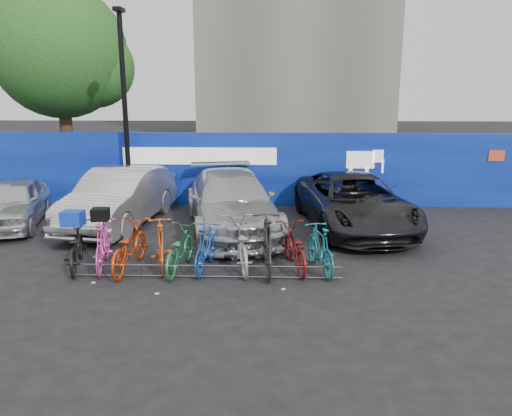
{
  "coord_description": "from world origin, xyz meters",
  "views": [
    {
      "loc": [
        1.36,
        -10.14,
        3.8
      ],
      "look_at": [
        0.97,
        2.0,
        0.87
      ],
      "focal_mm": 35.0,
      "sensor_mm": 36.0,
      "label": 1
    }
  ],
  "objects_px": {
    "car_1": "(120,197)",
    "car_2": "(231,202)",
    "bike_6": "(240,244)",
    "bike_3": "(161,244)",
    "lamppost": "(125,106)",
    "bike_8": "(294,248)",
    "car_3": "(354,202)",
    "bike_2": "(129,247)",
    "car_0": "(12,203)",
    "bike_0": "(75,247)",
    "tree": "(66,55)",
    "bike_4": "(179,249)",
    "bike_5": "(206,248)",
    "bike_rack": "(205,271)",
    "bike_9": "(320,249)",
    "bike_1": "(103,244)",
    "bike_7": "(267,244)"
  },
  "relations": [
    {
      "from": "lamppost",
      "to": "bike_8",
      "type": "xyz_separation_m",
      "value": [
        5.05,
        -5.36,
        -2.79
      ]
    },
    {
      "from": "car_3",
      "to": "bike_9",
      "type": "bearing_deg",
      "value": -117.67
    },
    {
      "from": "tree",
      "to": "bike_9",
      "type": "bearing_deg",
      "value": -47.96
    },
    {
      "from": "car_0",
      "to": "car_2",
      "type": "xyz_separation_m",
      "value": [
        6.17,
        -0.23,
        0.13
      ]
    },
    {
      "from": "car_3",
      "to": "bike_1",
      "type": "xyz_separation_m",
      "value": [
        -5.87,
        -3.37,
        -0.21
      ]
    },
    {
      "from": "bike_5",
      "to": "bike_7",
      "type": "relative_size",
      "value": 0.82
    },
    {
      "from": "bike_1",
      "to": "bike_2",
      "type": "bearing_deg",
      "value": 164.3
    },
    {
      "from": "bike_6",
      "to": "bike_2",
      "type": "bearing_deg",
      "value": -6.01
    },
    {
      "from": "bike_0",
      "to": "bike_3",
      "type": "height_order",
      "value": "bike_3"
    },
    {
      "from": "bike_3",
      "to": "car_0",
      "type": "bearing_deg",
      "value": -47.5
    },
    {
      "from": "car_1",
      "to": "bike_7",
      "type": "xyz_separation_m",
      "value": [
        4.19,
        -3.53,
        -0.2
      ]
    },
    {
      "from": "lamppost",
      "to": "car_0",
      "type": "bearing_deg",
      "value": -141.54
    },
    {
      "from": "car_1",
      "to": "car_3",
      "type": "distance_m",
      "value": 6.53
    },
    {
      "from": "bike_4",
      "to": "bike_5",
      "type": "xyz_separation_m",
      "value": [
        0.56,
        0.06,
        0.03
      ]
    },
    {
      "from": "car_0",
      "to": "bike_0",
      "type": "xyz_separation_m",
      "value": [
        3.07,
        -3.32,
        -0.18
      ]
    },
    {
      "from": "bike_6",
      "to": "bike_3",
      "type": "bearing_deg",
      "value": -8.61
    },
    {
      "from": "car_3",
      "to": "bike_3",
      "type": "bearing_deg",
      "value": -152.44
    },
    {
      "from": "lamppost",
      "to": "bike_rack",
      "type": "distance_m",
      "value": 7.48
    },
    {
      "from": "bike_0",
      "to": "bike_8",
      "type": "xyz_separation_m",
      "value": [
        4.7,
        0.12,
        -0.0
      ]
    },
    {
      "from": "car_0",
      "to": "bike_1",
      "type": "height_order",
      "value": "car_0"
    },
    {
      "from": "bike_rack",
      "to": "bike_9",
      "type": "bearing_deg",
      "value": 11.74
    },
    {
      "from": "bike_rack",
      "to": "bike_9",
      "type": "distance_m",
      "value": 2.46
    },
    {
      "from": "bike_1",
      "to": "bike_5",
      "type": "xyz_separation_m",
      "value": [
        2.23,
        -0.01,
        -0.04
      ]
    },
    {
      "from": "bike_8",
      "to": "tree",
      "type": "bearing_deg",
      "value": -60.58
    },
    {
      "from": "bike_0",
      "to": "bike_1",
      "type": "xyz_separation_m",
      "value": [
        0.59,
        0.02,
        0.06
      ]
    },
    {
      "from": "lamppost",
      "to": "bike_8",
      "type": "distance_m",
      "value": 7.87
    },
    {
      "from": "car_2",
      "to": "bike_1",
      "type": "relative_size",
      "value": 3.05
    },
    {
      "from": "car_3",
      "to": "bike_5",
      "type": "relative_size",
      "value": 3.25
    },
    {
      "from": "tree",
      "to": "bike_4",
      "type": "height_order",
      "value": "tree"
    },
    {
      "from": "bike_0",
      "to": "bike_8",
      "type": "height_order",
      "value": "bike_0"
    },
    {
      "from": "bike_1",
      "to": "bike_7",
      "type": "distance_m",
      "value": 3.53
    },
    {
      "from": "bike_rack",
      "to": "car_3",
      "type": "xyz_separation_m",
      "value": [
        3.62,
        3.91,
        0.58
      ]
    },
    {
      "from": "bike_5",
      "to": "bike_rack",
      "type": "bearing_deg",
      "value": 101.52
    },
    {
      "from": "car_3",
      "to": "bike_2",
      "type": "xyz_separation_m",
      "value": [
        -5.29,
        -3.42,
        -0.24
      ]
    },
    {
      "from": "bike_rack",
      "to": "car_0",
      "type": "xyz_separation_m",
      "value": [
        -5.91,
        3.85,
        0.5
      ]
    },
    {
      "from": "car_1",
      "to": "car_3",
      "type": "height_order",
      "value": "car_1"
    },
    {
      "from": "tree",
      "to": "car_3",
      "type": "bearing_deg",
      "value": -33.01
    },
    {
      "from": "tree",
      "to": "bike_9",
      "type": "height_order",
      "value": "tree"
    },
    {
      "from": "bike_2",
      "to": "bike_6",
      "type": "xyz_separation_m",
      "value": [
        2.36,
        0.18,
        0.02
      ]
    },
    {
      "from": "car_1",
      "to": "car_2",
      "type": "height_order",
      "value": "car_1"
    },
    {
      "from": "tree",
      "to": "bike_6",
      "type": "distance_m",
      "value": 13.27
    },
    {
      "from": "bike_5",
      "to": "bike_6",
      "type": "distance_m",
      "value": 0.73
    },
    {
      "from": "bike_6",
      "to": "bike_1",
      "type": "bearing_deg",
      "value": -7.99
    },
    {
      "from": "bike_0",
      "to": "bike_4",
      "type": "xyz_separation_m",
      "value": [
        2.25,
        -0.06,
        -0.01
      ]
    },
    {
      "from": "car_0",
      "to": "bike_1",
      "type": "bearing_deg",
      "value": -56.19
    },
    {
      "from": "bike_3",
      "to": "bike_8",
      "type": "height_order",
      "value": "bike_3"
    },
    {
      "from": "bike_3",
      "to": "bike_9",
      "type": "height_order",
      "value": "bike_3"
    },
    {
      "from": "bike_0",
      "to": "bike_6",
      "type": "height_order",
      "value": "bike_6"
    },
    {
      "from": "lamppost",
      "to": "bike_3",
      "type": "relative_size",
      "value": 3.48
    },
    {
      "from": "car_1",
      "to": "bike_8",
      "type": "relative_size",
      "value": 2.69
    }
  ]
}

